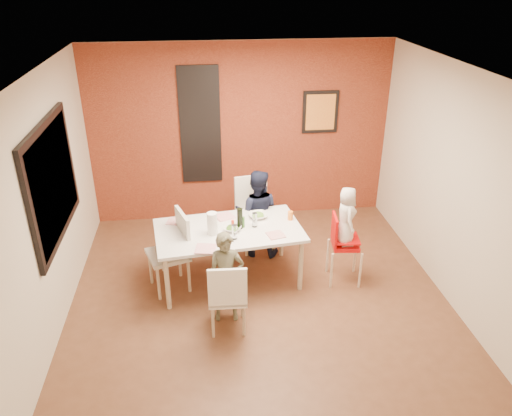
{
  "coord_description": "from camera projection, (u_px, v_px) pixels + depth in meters",
  "views": [
    {
      "loc": [
        -0.63,
        -4.96,
        3.67
      ],
      "look_at": [
        0.0,
        0.3,
        1.05
      ],
      "focal_mm": 35.0,
      "sensor_mm": 36.0,
      "label": 1
    }
  ],
  "objects": [
    {
      "name": "wall_back",
      "position": [
        241.0,
        133.0,
        7.51
      ],
      "size": [
        4.5,
        0.02,
        2.7
      ],
      "primitive_type": "cube",
      "color": "beige",
      "rests_on": "ground"
    },
    {
      "name": "toddler",
      "position": [
        346.0,
        216.0,
        6.01
      ],
      "size": [
        0.25,
        0.37,
        0.75
      ],
      "primitive_type": "imported",
      "rotation": [
        0.0,
        0.0,
        1.55
      ],
      "color": "silver",
      "rests_on": "high_chair"
    },
    {
      "name": "wine_glass_b",
      "position": [
        255.0,
        220.0,
        6.11
      ],
      "size": [
        0.06,
        0.06,
        0.18
      ],
      "primitive_type": "cylinder",
      "color": "silver",
      "rests_on": "dining_table"
    },
    {
      "name": "glassblock_surround",
      "position": [
        200.0,
        126.0,
        7.34
      ],
      "size": [
        0.6,
        0.03,
        1.76
      ],
      "primitive_type": "cube",
      "color": "black",
      "rests_on": "wall_back"
    },
    {
      "name": "chair_far",
      "position": [
        254.0,
        208.0,
        6.98
      ],
      "size": [
        0.55,
        0.55,
        1.02
      ],
      "rotation": [
        0.0,
        0.0,
        0.2
      ],
      "color": "white",
      "rests_on": "ground"
    },
    {
      "name": "wall_right",
      "position": [
        453.0,
        186.0,
        5.75
      ],
      "size": [
        0.02,
        4.5,
        2.7
      ],
      "primitive_type": "cube",
      "color": "beige",
      "rests_on": "ground"
    },
    {
      "name": "picture_window_frame",
      "position": [
        52.0,
        181.0,
        5.36
      ],
      "size": [
        0.05,
        1.7,
        1.3
      ],
      "primitive_type": "cube",
      "color": "black",
      "rests_on": "wall_left"
    },
    {
      "name": "art_print_frame",
      "position": [
        320.0,
        112.0,
        7.47
      ],
      "size": [
        0.54,
        0.03,
        0.64
      ],
      "primitive_type": "cube",
      "color": "black",
      "rests_on": "wall_back"
    },
    {
      "name": "chair_left",
      "position": [
        175.0,
        247.0,
        6.05
      ],
      "size": [
        0.59,
        0.59,
        1.0
      ],
      "rotation": [
        0.0,
        0.0,
        5.03
      ],
      "color": "beige",
      "rests_on": "ground"
    },
    {
      "name": "plate_far_mid",
      "position": [
        225.0,
        216.0,
        6.38
      ],
      "size": [
        0.29,
        0.29,
        0.01
      ],
      "primitive_type": "cube",
      "rotation": [
        0.0,
        0.0,
        0.39
      ],
      "color": "white",
      "rests_on": "dining_table"
    },
    {
      "name": "plate_near_left",
      "position": [
        205.0,
        249.0,
        5.66
      ],
      "size": [
        0.26,
        0.26,
        0.01
      ],
      "primitive_type": "cube",
      "rotation": [
        0.0,
        0.0,
        -0.18
      ],
      "color": "white",
      "rests_on": "dining_table"
    },
    {
      "name": "condiment_brown",
      "position": [
        241.0,
        221.0,
        6.13
      ],
      "size": [
        0.03,
        0.03,
        0.13
      ],
      "primitive_type": "cylinder",
      "color": "brown",
      "rests_on": "dining_table"
    },
    {
      "name": "child_near",
      "position": [
        226.0,
        278.0,
        5.49
      ],
      "size": [
        0.41,
        0.28,
        1.09
      ],
      "primitive_type": "imported",
      "rotation": [
        0.0,
        0.0,
        -0.05
      ],
      "color": "#514E3A",
      "rests_on": "ground"
    },
    {
      "name": "sippy_cup",
      "position": [
        290.0,
        216.0,
        6.29
      ],
      "size": [
        0.07,
        0.07,
        0.11
      ],
      "primitive_type": "cylinder",
      "color": "orange",
      "rests_on": "dining_table"
    },
    {
      "name": "plate_near_right",
      "position": [
        276.0,
        235.0,
        5.95
      ],
      "size": [
        0.24,
        0.24,
        0.01
      ],
      "primitive_type": "cube",
      "rotation": [
        0.0,
        0.0,
        0.24
      ],
      "color": "white",
      "rests_on": "dining_table"
    },
    {
      "name": "wine_glass_a",
      "position": [
        235.0,
        232.0,
        5.84
      ],
      "size": [
        0.06,
        0.06,
        0.18
      ],
      "primitive_type": "cylinder",
      "color": "white",
      "rests_on": "dining_table"
    },
    {
      "name": "wall_left",
      "position": [
        48.0,
        206.0,
        5.27
      ],
      "size": [
        0.02,
        4.5,
        2.7
      ],
      "primitive_type": "cube",
      "color": "beige",
      "rests_on": "ground"
    },
    {
      "name": "chair_near",
      "position": [
        228.0,
        294.0,
        5.3
      ],
      "size": [
        0.42,
        0.42,
        0.88
      ],
      "rotation": [
        0.0,
        0.0,
        3.1
      ],
      "color": "white",
      "rests_on": "ground"
    },
    {
      "name": "wall_front",
      "position": [
        299.0,
        329.0,
        3.5
      ],
      "size": [
        4.5,
        0.02,
        2.7
      ],
      "primitive_type": "cube",
      "color": "beige",
      "rests_on": "ground"
    },
    {
      "name": "art_print_canvas",
      "position": [
        321.0,
        112.0,
        7.46
      ],
      "size": [
        0.44,
        0.01,
        0.54
      ],
      "primitive_type": "cube",
      "color": "gold",
      "rests_on": "wall_back"
    },
    {
      "name": "child_far",
      "position": [
        257.0,
        213.0,
        6.74
      ],
      "size": [
        0.69,
        0.59,
        1.24
      ],
      "primitive_type": "imported",
      "rotation": [
        0.0,
        0.0,
        2.92
      ],
      "color": "black",
      "rests_on": "ground"
    },
    {
      "name": "ground",
      "position": [
        259.0,
        296.0,
        6.11
      ],
      "size": [
        4.5,
        4.5,
        0.0
      ],
      "primitive_type": "plane",
      "color": "brown",
      "rests_on": "ground"
    },
    {
      "name": "ceiling",
      "position": [
        260.0,
        71.0,
        4.91
      ],
      "size": [
        4.5,
        4.5,
        0.02
      ],
      "primitive_type": "cube",
      "color": "white",
      "rests_on": "wall_back"
    },
    {
      "name": "condiment_red",
      "position": [
        233.0,
        225.0,
        6.03
      ],
      "size": [
        0.04,
        0.04,
        0.14
      ],
      "primitive_type": "cylinder",
      "color": "red",
      "rests_on": "dining_table"
    },
    {
      "name": "glassblock_strip",
      "position": [
        200.0,
        126.0,
        7.35
      ],
      "size": [
        0.55,
        0.03,
        1.7
      ],
      "primitive_type": "cube",
      "color": "silver",
      "rests_on": "wall_back"
    },
    {
      "name": "dining_table",
      "position": [
        229.0,
        234.0,
        6.12
      ],
      "size": [
        1.88,
        1.19,
        0.74
      ],
      "rotation": [
        0.0,
        0.0,
        0.12
      ],
      "color": "silver",
      "rests_on": "ground"
    },
    {
      "name": "plate_far_left",
      "position": [
        175.0,
        221.0,
        6.26
      ],
      "size": [
        0.25,
        0.25,
        0.01
      ],
      "primitive_type": "cube",
      "rotation": [
        0.0,
        0.0,
        -0.28
      ],
      "color": "white",
      "rests_on": "dining_table"
    },
    {
      "name": "salad_bowl_b",
      "position": [
        258.0,
        216.0,
        6.35
      ],
      "size": [
        0.27,
        0.27,
        0.06
      ],
      "primitive_type": "imported",
      "rotation": [
        0.0,
        0.0,
        0.17
      ],
      "color": "white",
      "rests_on": "dining_table"
    },
    {
      "name": "high_chair",
      "position": [
        342.0,
        242.0,
        6.18
      ],
      "size": [
        0.42,
        0.42,
        0.91
      ],
      "rotation": [
        0.0,
        0.0,
        1.46
      ],
      "color": "red",
      "rests_on": "ground"
    },
    {
      "name": "condiment_green",
      "position": [
        243.0,
        222.0,
        6.1
      ],
      "size": [
        0.04,
        0.04,
        0.14
      ],
      "primitive_type": "cylinder",
      "color": "#367828",
      "rests_on": "dining_table"
    },
    {
      "name": "salad_bowl_a",
      "position": [
        232.0,
        229.0,
        6.05
      ],
      "size": [
        0.27,
        0.27,
        0.05
      ],
      "primitive_type": "imported",
      "rotation": [
        0.0,
        0.0,
        -0.37
      ],
      "color": "white",
      "rests_on": "dining_table"
    },
    {
      "name": "brick_accent_wall",
      "position": [
        241.0,
        134.0,
        7.49
      ],
      "size": [
        4.5,
        0.02,
        2.7
      ],
      "primitive_type": "cube",
      "color": "maroon",
      "rests_on": "ground"
    },
    {
      "name": "paper_towel_roll",
      "position": [
        212.0,
        224.0,
        5.92
      ],
      "size": [
        0.12,
        0.12,
        0.28
      ],
      "primitive_type": "cylinder",
      "color": "white",
      "rests_on": "dining_table"
    },
    {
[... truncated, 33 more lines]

